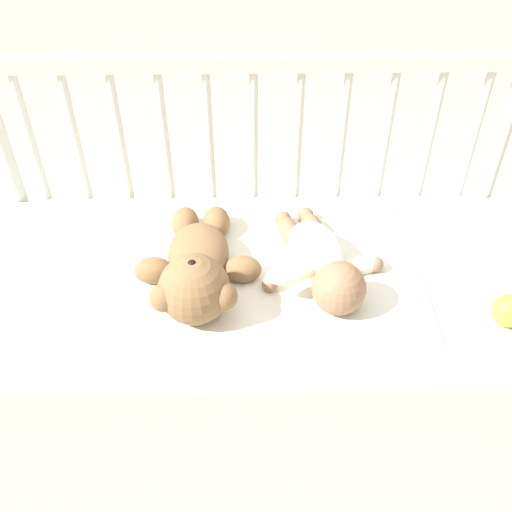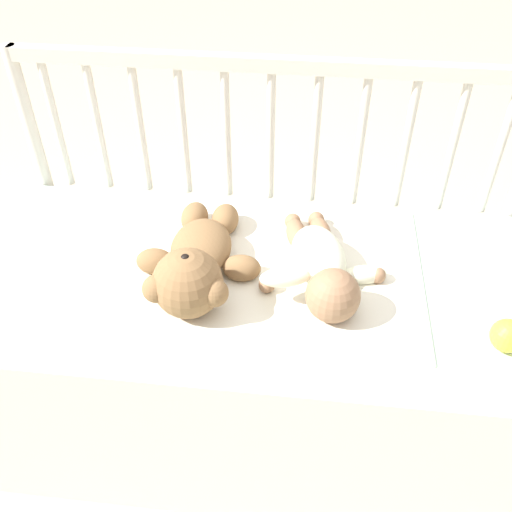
% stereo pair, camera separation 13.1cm
% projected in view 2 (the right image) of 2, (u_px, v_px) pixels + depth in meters
% --- Properties ---
extents(ground_plane, '(12.00, 12.00, 0.00)m').
position_uv_depth(ground_plane, '(255.00, 413.00, 1.70)').
color(ground_plane, '#C6B293').
extents(crib_mattress, '(1.34, 0.64, 0.55)m').
position_uv_depth(crib_mattress, '(255.00, 354.00, 1.52)').
color(crib_mattress, silver).
rests_on(crib_mattress, ground_plane).
extents(crib_rail, '(1.34, 0.04, 0.95)m').
position_uv_depth(crib_rail, '(270.00, 158.00, 1.52)').
color(crib_rail, beige).
rests_on(crib_rail, ground_plane).
extents(blanket, '(0.79, 0.52, 0.01)m').
position_uv_depth(blanket, '(255.00, 266.00, 1.37)').
color(blanket, silver).
rests_on(blanket, crib_mattress).
extents(teddy_bear, '(0.30, 0.42, 0.16)m').
position_uv_depth(teddy_bear, '(195.00, 262.00, 1.30)').
color(teddy_bear, olive).
rests_on(teddy_bear, crib_mattress).
extents(baby, '(0.30, 0.39, 0.12)m').
position_uv_depth(baby, '(322.00, 266.00, 1.31)').
color(baby, '#EAEACC').
rests_on(baby, crib_mattress).
extents(toy_ball, '(0.07, 0.07, 0.07)m').
position_uv_depth(toy_ball, '(507.00, 336.00, 1.16)').
color(toy_ball, yellow).
rests_on(toy_ball, crib_mattress).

